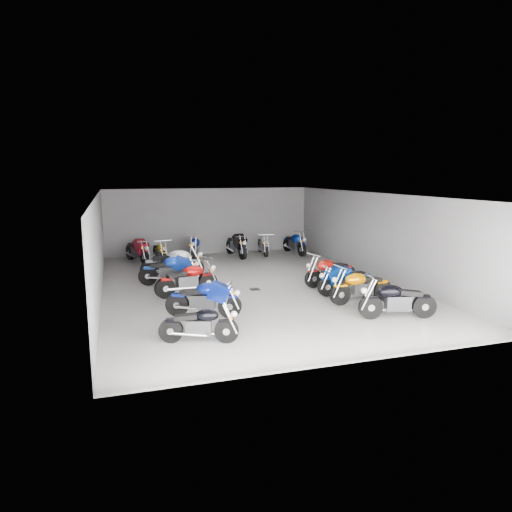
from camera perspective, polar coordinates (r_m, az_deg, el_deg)
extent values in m
plane|color=#9D9B95|center=(16.12, -0.67, -3.77)|extent=(14.00, 14.00, 0.00)
cube|color=slate|center=(22.55, -5.81, 4.35)|extent=(10.00, 0.10, 3.20)
cube|color=slate|center=(15.17, -19.09, 0.94)|extent=(0.10, 14.00, 3.20)
cube|color=slate|center=(17.88, 14.87, 2.51)|extent=(0.10, 14.00, 3.20)
cube|color=black|center=(15.65, -0.69, 7.74)|extent=(10.00, 14.00, 0.04)
cube|color=black|center=(15.66, -0.14, -4.17)|extent=(0.32, 0.32, 0.01)
cylinder|color=black|center=(10.82, -3.71, -9.34)|extent=(0.58, 0.29, 0.58)
cylinder|color=black|center=(11.00, -10.58, -9.17)|extent=(0.59, 0.31, 0.58)
cube|color=#2D2D30|center=(10.86, -7.18, -8.82)|extent=(0.64, 0.44, 0.36)
ellipsoid|color=black|center=(10.74, -6.16, -7.40)|extent=(0.69, 0.53, 0.32)
cube|color=black|center=(10.82, -8.73, -7.52)|extent=(0.60, 0.41, 0.16)
cylinder|color=black|center=(12.60, -3.30, -6.29)|extent=(0.65, 0.38, 0.65)
cylinder|color=black|center=(12.92, -9.81, -6.01)|extent=(0.66, 0.40, 0.65)
cube|color=#2D2D30|center=(12.71, -6.60, -5.72)|extent=(0.73, 0.54, 0.41)
ellipsoid|color=navy|center=(12.58, -5.64, -4.33)|extent=(0.80, 0.65, 0.37)
cube|color=black|center=(12.71, -8.07, -4.42)|extent=(0.68, 0.51, 0.19)
cylinder|color=black|center=(15.33, -6.05, -3.29)|extent=(0.68, 0.30, 0.66)
cylinder|color=black|center=(14.75, -11.32, -3.98)|extent=(0.68, 0.32, 0.66)
cube|color=#2D2D30|center=(15.00, -8.65, -3.25)|extent=(0.73, 0.47, 0.42)
ellipsoid|color=maroon|center=(15.01, -7.88, -1.91)|extent=(0.79, 0.58, 0.37)
cube|color=black|center=(14.81, -9.85, -2.30)|extent=(0.69, 0.44, 0.19)
cylinder|color=black|center=(16.45, -8.10, -2.38)|extent=(0.69, 0.28, 0.67)
cylinder|color=black|center=(16.61, -13.35, -2.44)|extent=(0.69, 0.30, 0.67)
cube|color=#2D2D30|center=(16.49, -10.75, -2.06)|extent=(0.73, 0.45, 0.42)
ellipsoid|color=#1338B2|center=(16.40, -9.99, -0.90)|extent=(0.79, 0.56, 0.38)
cube|color=black|center=(16.47, -11.95, -1.07)|extent=(0.69, 0.42, 0.19)
cylinder|color=black|center=(17.49, -7.70, -1.52)|extent=(0.74, 0.24, 0.73)
cylinder|color=black|center=(17.51, -13.13, -1.68)|extent=(0.75, 0.27, 0.73)
cube|color=#2D2D30|center=(17.46, -10.43, -1.23)|extent=(0.78, 0.44, 0.46)
ellipsoid|color=silver|center=(17.39, -9.64, -0.03)|extent=(0.83, 0.56, 0.41)
cube|color=black|center=(17.41, -11.66, -0.24)|extent=(0.73, 0.41, 0.21)
cylinder|color=black|center=(12.86, 14.14, -6.23)|extent=(0.67, 0.29, 0.66)
cylinder|color=black|center=(13.38, 20.27, -5.92)|extent=(0.67, 0.31, 0.66)
cube|color=#2D2D30|center=(13.08, 17.29, -5.65)|extent=(0.72, 0.46, 0.41)
ellipsoid|color=black|center=(12.91, 16.43, -4.29)|extent=(0.78, 0.57, 0.37)
cube|color=black|center=(13.12, 18.70, -4.37)|extent=(0.68, 0.43, 0.19)
cylinder|color=black|center=(13.97, 10.50, -4.77)|extent=(0.66, 0.16, 0.66)
cylinder|color=black|center=(14.76, 15.51, -4.16)|extent=(0.66, 0.18, 0.66)
cube|color=#2D2D30|center=(14.33, 13.09, -4.06)|extent=(0.68, 0.33, 0.41)
ellipsoid|color=orange|center=(14.13, 12.37, -2.87)|extent=(0.71, 0.44, 0.37)
cube|color=black|center=(14.44, 14.23, -2.83)|extent=(0.64, 0.31, 0.19)
cylinder|color=black|center=(14.89, 8.87, -3.83)|extent=(0.64, 0.15, 0.63)
cylinder|color=black|center=(15.60, 13.54, -3.34)|extent=(0.64, 0.17, 0.63)
cube|color=#2D2D30|center=(15.21, 11.27, -3.22)|extent=(0.65, 0.32, 0.40)
ellipsoid|color=navy|center=(15.03, 10.60, -2.12)|extent=(0.69, 0.42, 0.36)
cube|color=black|center=(15.31, 12.33, -2.11)|extent=(0.61, 0.30, 0.18)
cylinder|color=black|center=(15.92, 7.18, -2.82)|extent=(0.66, 0.25, 0.65)
cylinder|color=black|center=(16.79, 11.33, -2.26)|extent=(0.67, 0.27, 0.65)
cube|color=#2D2D30|center=(16.32, 9.32, -2.19)|extent=(0.71, 0.42, 0.41)
ellipsoid|color=#A0140E|center=(16.13, 8.72, -1.14)|extent=(0.75, 0.52, 0.37)
cube|color=black|center=(16.46, 10.25, -1.10)|extent=(0.66, 0.39, 0.19)
cylinder|color=black|center=(20.27, -13.73, -0.13)|extent=(0.37, 0.71, 0.70)
cylinder|color=black|center=(21.72, -15.42, 0.48)|extent=(0.39, 0.72, 0.70)
cube|color=#2D2D30|center=(20.97, -14.62, 0.48)|extent=(0.55, 0.78, 0.44)
ellipsoid|color=maroon|center=(20.70, -14.40, 1.35)|extent=(0.67, 0.85, 0.40)
cube|color=black|center=(21.24, -15.03, 1.42)|extent=(0.52, 0.73, 0.20)
cylinder|color=black|center=(20.14, -11.47, -0.26)|extent=(0.21, 0.61, 0.60)
cylinder|color=black|center=(21.43, -12.39, 0.34)|extent=(0.23, 0.61, 0.60)
cube|color=#2D2D30|center=(20.77, -11.96, 0.30)|extent=(0.37, 0.64, 0.37)
ellipsoid|color=gold|center=(20.52, -11.84, 1.04)|extent=(0.47, 0.69, 0.34)
cube|color=black|center=(21.01, -12.18, 1.13)|extent=(0.35, 0.60, 0.17)
cylinder|color=black|center=(20.59, -7.79, 0.21)|extent=(0.33, 0.70, 0.69)
cylinder|color=black|center=(22.11, -7.33, 0.92)|extent=(0.35, 0.70, 0.69)
cube|color=#2D2D30|center=(21.33, -7.56, 0.86)|extent=(0.50, 0.76, 0.43)
ellipsoid|color=navy|center=(21.05, -7.65, 1.68)|extent=(0.62, 0.82, 0.39)
cube|color=black|center=(21.62, -7.48, 1.79)|extent=(0.47, 0.71, 0.20)
cylinder|color=black|center=(20.95, -1.68, 0.54)|extent=(0.22, 0.74, 0.73)
cylinder|color=black|center=(22.48, -3.23, 1.20)|extent=(0.25, 0.75, 0.73)
cube|color=#2D2D30|center=(21.70, -2.49, 1.18)|extent=(0.42, 0.77, 0.46)
ellipsoid|color=black|center=(21.41, -2.25, 2.04)|extent=(0.54, 0.82, 0.41)
cube|color=black|center=(21.99, -2.83, 2.14)|extent=(0.39, 0.73, 0.21)
cylinder|color=black|center=(21.62, 1.27, 0.67)|extent=(0.19, 0.61, 0.60)
cylinder|color=black|center=(22.94, 0.55, 1.23)|extent=(0.21, 0.62, 0.60)
cube|color=#2D2D30|center=(22.26, 0.90, 1.20)|extent=(0.35, 0.64, 0.38)
ellipsoid|color=#9E9EA5|center=(22.02, 1.01, 1.89)|extent=(0.45, 0.68, 0.34)
cube|color=black|center=(22.51, 0.75, 1.98)|extent=(0.33, 0.60, 0.17)
cylinder|color=black|center=(21.84, 5.76, 0.83)|extent=(0.20, 0.70, 0.69)
cylinder|color=black|center=(23.20, 3.95, 1.42)|extent=(0.22, 0.70, 0.69)
cube|color=#2D2D30|center=(22.50, 4.83, 1.40)|extent=(0.38, 0.72, 0.43)
ellipsoid|color=navy|center=(22.24, 5.12, 2.19)|extent=(0.49, 0.77, 0.39)
cube|color=black|center=(22.76, 4.45, 2.27)|extent=(0.36, 0.68, 0.20)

